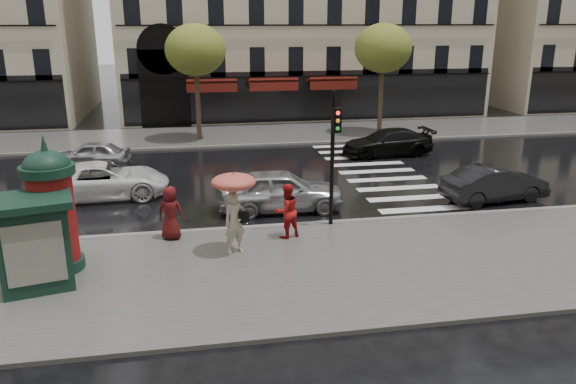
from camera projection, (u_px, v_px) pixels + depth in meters
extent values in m
plane|color=black|center=(287.00, 265.00, 16.30)|extent=(160.00, 160.00, 0.00)
cube|color=#474744|center=(290.00, 270.00, 15.81)|extent=(90.00, 7.00, 0.12)
cube|color=#474744|center=(232.00, 135.00, 34.15)|extent=(90.00, 6.00, 0.12)
cube|color=slate|center=(272.00, 227.00, 19.10)|extent=(90.00, 0.25, 0.14)
cube|color=slate|center=(237.00, 146.00, 31.32)|extent=(90.00, 0.25, 0.14)
cube|color=silver|center=(377.00, 171.00, 26.34)|extent=(3.60, 11.75, 0.01)
cylinder|color=#38281C|center=(198.00, 96.00, 32.12)|extent=(0.28, 0.28, 5.20)
ellipsoid|color=#3C601E|center=(195.00, 50.00, 31.35)|extent=(3.40, 3.40, 2.89)
cylinder|color=#38281C|center=(381.00, 92.00, 33.98)|extent=(0.28, 0.28, 5.20)
ellipsoid|color=#3C601E|center=(383.00, 48.00, 33.22)|extent=(3.40, 3.40, 2.89)
imported|color=#B9B099|center=(235.00, 223.00, 16.61)|extent=(0.81, 0.68, 1.89)
cylinder|color=black|center=(234.00, 202.00, 16.43)|extent=(0.02, 0.02, 1.19)
ellipsoid|color=red|center=(234.00, 182.00, 16.24)|extent=(1.31, 1.31, 0.46)
cone|color=black|center=(233.00, 173.00, 16.17)|extent=(0.04, 0.04, 0.10)
cube|color=black|center=(244.00, 217.00, 16.53)|extent=(0.28, 0.13, 0.35)
imported|color=#B61617|center=(287.00, 211.00, 17.81)|extent=(1.05, 0.95, 1.77)
imported|color=#4E0F10|center=(171.00, 213.00, 17.70)|extent=(0.97, 0.78, 1.73)
cylinder|color=black|center=(59.00, 264.00, 15.73)|extent=(1.39, 1.39, 0.30)
cylinder|color=maroon|center=(53.00, 217.00, 15.33)|extent=(1.19, 1.19, 2.48)
cylinder|color=black|center=(47.00, 170.00, 14.93)|extent=(1.43, 1.43, 0.25)
ellipsoid|color=black|center=(47.00, 166.00, 14.90)|extent=(1.23, 1.23, 0.86)
cone|color=black|center=(43.00, 142.00, 14.71)|extent=(0.20, 0.20, 0.45)
cylinder|color=black|center=(332.00, 160.00, 18.57)|extent=(0.14, 0.14, 4.52)
cube|color=black|center=(336.00, 120.00, 17.95)|extent=(0.31, 0.25, 0.79)
cube|color=black|center=(35.00, 246.00, 14.45)|extent=(1.97, 1.73, 2.23)
cube|color=black|center=(29.00, 201.00, 14.09)|extent=(2.35, 2.11, 0.19)
imported|color=#B6B6BB|center=(281.00, 190.00, 20.71)|extent=(4.67, 2.01, 1.57)
imported|color=black|center=(495.00, 184.00, 21.86)|extent=(4.33, 1.99, 1.38)
imported|color=white|center=(103.00, 180.00, 22.21)|extent=(5.37, 2.84, 1.44)
imported|color=black|center=(387.00, 142.00, 29.26)|extent=(4.82, 2.13, 1.37)
imported|color=#B2B1B6|center=(91.00, 154.00, 26.88)|extent=(3.87, 1.97, 1.26)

